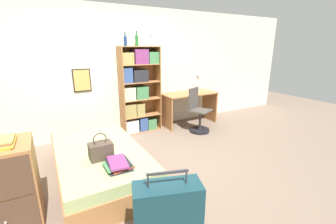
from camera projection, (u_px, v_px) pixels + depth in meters
name	position (u px, v px, depth m)	size (l,w,h in m)	color
ground_plane	(146.00, 165.00, 3.57)	(14.00, 14.00, 0.00)	#756051
wall_back	(111.00, 72.00, 4.61)	(10.00, 0.09, 2.60)	beige
bed	(100.00, 163.00, 3.19)	(1.12, 1.99, 0.44)	#A36B3D
handbag	(101.00, 150.00, 2.83)	(0.28, 0.19, 0.35)	#47382D
book_stack_on_bed	(118.00, 164.00, 2.64)	(0.32, 0.38, 0.08)	#232328
suitcase	(168.00, 219.00, 1.98)	(0.64, 0.42, 0.81)	#143842
dresser	(5.00, 187.00, 2.26)	(0.60, 0.58, 0.89)	#A36B3D
bookcase	(138.00, 91.00, 4.75)	(0.83, 0.35, 1.82)	#A36B3D
bottle_green	(125.00, 41.00, 4.40)	(0.06, 0.06, 0.26)	navy
bottle_brown	(137.00, 40.00, 4.53)	(0.06, 0.06, 0.29)	#1E6B2D
bottle_clear	(151.00, 42.00, 4.59)	(0.08, 0.08, 0.22)	#B7BCC1
desk	(189.00, 102.00, 5.35)	(1.29, 0.60, 0.76)	#A36B3D
desk_lamp	(199.00, 78.00, 5.29)	(0.20, 0.15, 0.48)	#ADA89E
desk_chair	(198.00, 117.00, 4.90)	(0.52, 0.52, 0.96)	black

